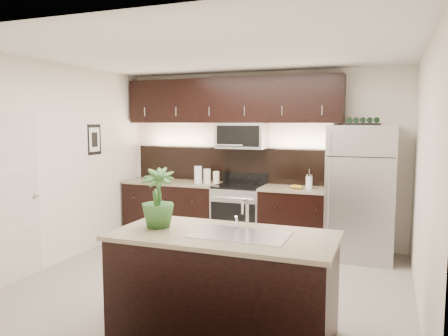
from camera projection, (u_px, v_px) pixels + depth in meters
name	position (u px, v px, depth m)	size (l,w,h in m)	color
ground	(214.00, 282.00, 5.24)	(4.50, 4.50, 0.00)	gray
room_walls	(203.00, 141.00, 5.07)	(4.52, 4.02, 2.71)	silver
counter_run	(227.00, 213.00, 6.93)	(3.51, 0.65, 0.94)	black
upper_fixtures	(232.00, 108.00, 6.88)	(3.49, 0.40, 1.66)	black
island	(224.00, 285.00, 3.87)	(1.96, 0.96, 0.94)	black
sink_faucet	(240.00, 233.00, 3.78)	(0.84, 0.50, 0.28)	silver
refrigerator	(361.00, 192.00, 6.11)	(0.90, 0.81, 1.87)	#B2B2B7
wine_rack	(363.00, 121.00, 6.00)	(0.46, 0.29, 0.11)	black
plant	(158.00, 198.00, 4.03)	(0.31, 0.31, 0.55)	#2B5823
canisters	(205.00, 176.00, 6.96)	(0.41, 0.16, 0.27)	silver
french_press	(309.00, 182.00, 6.36)	(0.10, 0.10, 0.28)	silver
bananas	(294.00, 186.00, 6.42)	(0.19, 0.15, 0.06)	gold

